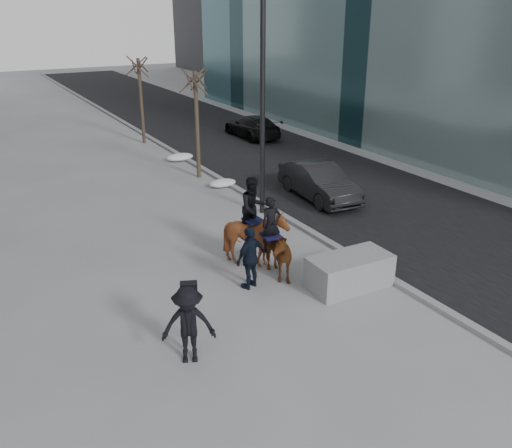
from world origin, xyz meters
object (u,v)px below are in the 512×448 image
car_near (319,182)px  mounted_left (273,248)px  mounted_right (255,231)px  planter (349,272)px

car_near → mounted_left: mounted_left is taller
car_near → mounted_left: (-4.99, -4.79, 0.16)m
mounted_left → mounted_right: 0.92m
planter → car_near: (3.53, 6.32, 0.25)m
car_near → mounted_right: bearing=-137.8°
planter → mounted_right: 2.94m
planter → mounted_left: size_ratio=0.97×
mounted_left → planter: bearing=-46.4°
car_near → planter: bearing=-114.5°
car_near → mounted_right: 6.39m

